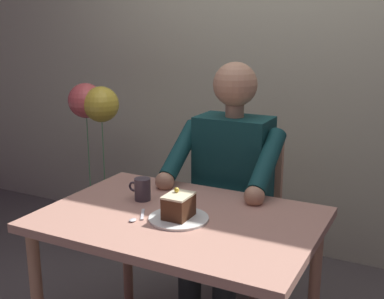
{
  "coord_description": "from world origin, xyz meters",
  "views": [
    {
      "loc": [
        -0.87,
        1.59,
        1.47
      ],
      "look_at": [
        -0.01,
        -0.1,
        0.98
      ],
      "focal_mm": 45.36,
      "sensor_mm": 36.0,
      "label": 1
    }
  ],
  "objects_px": {
    "seated_person": "(227,190)",
    "dessert_spoon": "(137,217)",
    "dining_table": "(180,235)",
    "balloon_display": "(94,120)",
    "coffee_cup": "(142,189)",
    "chair": "(239,212)",
    "cake_slice": "(179,206)"
  },
  "relations": [
    {
      "from": "chair",
      "to": "coffee_cup",
      "type": "relative_size",
      "value": 8.66
    },
    {
      "from": "dining_table",
      "to": "dessert_spoon",
      "type": "height_order",
      "value": "dessert_spoon"
    },
    {
      "from": "chair",
      "to": "balloon_display",
      "type": "height_order",
      "value": "balloon_display"
    },
    {
      "from": "cake_slice",
      "to": "coffee_cup",
      "type": "xyz_separation_m",
      "value": [
        0.25,
        -0.12,
        -0.01
      ]
    },
    {
      "from": "coffee_cup",
      "to": "dessert_spoon",
      "type": "bearing_deg",
      "value": 117.43
    },
    {
      "from": "seated_person",
      "to": "dessert_spoon",
      "type": "xyz_separation_m",
      "value": [
        0.13,
        0.59,
        0.05
      ]
    },
    {
      "from": "seated_person",
      "to": "dessert_spoon",
      "type": "height_order",
      "value": "seated_person"
    },
    {
      "from": "seated_person",
      "to": "dessert_spoon",
      "type": "distance_m",
      "value": 0.61
    },
    {
      "from": "chair",
      "to": "seated_person",
      "type": "bearing_deg",
      "value": 90.0
    },
    {
      "from": "chair",
      "to": "cake_slice",
      "type": "bearing_deg",
      "value": 91.49
    },
    {
      "from": "chair",
      "to": "dessert_spoon",
      "type": "height_order",
      "value": "chair"
    },
    {
      "from": "balloon_display",
      "to": "chair",
      "type": "bearing_deg",
      "value": 171.62
    },
    {
      "from": "dining_table",
      "to": "dessert_spoon",
      "type": "distance_m",
      "value": 0.19
    },
    {
      "from": "seated_person",
      "to": "balloon_display",
      "type": "distance_m",
      "value": 1.12
    },
    {
      "from": "cake_slice",
      "to": "coffee_cup",
      "type": "height_order",
      "value": "cake_slice"
    },
    {
      "from": "dining_table",
      "to": "chair",
      "type": "bearing_deg",
      "value": -90.0
    },
    {
      "from": "chair",
      "to": "cake_slice",
      "type": "height_order",
      "value": "chair"
    },
    {
      "from": "seated_person",
      "to": "balloon_display",
      "type": "relative_size",
      "value": 1.17
    },
    {
      "from": "seated_person",
      "to": "balloon_display",
      "type": "bearing_deg",
      "value": -17.1
    },
    {
      "from": "seated_person",
      "to": "cake_slice",
      "type": "xyz_separation_m",
      "value": [
        -0.02,
        0.53,
        0.1
      ]
    },
    {
      "from": "dining_table",
      "to": "seated_person",
      "type": "xyz_separation_m",
      "value": [
        -0.0,
        -0.49,
        0.04
      ]
    },
    {
      "from": "chair",
      "to": "seated_person",
      "type": "relative_size",
      "value": 0.7
    },
    {
      "from": "balloon_display",
      "to": "seated_person",
      "type": "bearing_deg",
      "value": 162.9
    },
    {
      "from": "dining_table",
      "to": "cake_slice",
      "type": "distance_m",
      "value": 0.15
    },
    {
      "from": "coffee_cup",
      "to": "dessert_spoon",
      "type": "distance_m",
      "value": 0.22
    },
    {
      "from": "dessert_spoon",
      "to": "balloon_display",
      "type": "distance_m",
      "value": 1.31
    },
    {
      "from": "coffee_cup",
      "to": "seated_person",
      "type": "bearing_deg",
      "value": -119.51
    },
    {
      "from": "seated_person",
      "to": "coffee_cup",
      "type": "distance_m",
      "value": 0.47
    },
    {
      "from": "dessert_spoon",
      "to": "balloon_display",
      "type": "height_order",
      "value": "balloon_display"
    },
    {
      "from": "dessert_spoon",
      "to": "balloon_display",
      "type": "relative_size",
      "value": 0.12
    },
    {
      "from": "dining_table",
      "to": "cake_slice",
      "type": "bearing_deg",
      "value": 114.99
    },
    {
      "from": "seated_person",
      "to": "cake_slice",
      "type": "height_order",
      "value": "seated_person"
    }
  ]
}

